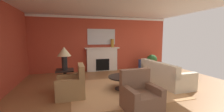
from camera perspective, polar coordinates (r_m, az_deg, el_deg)
ground_plane at (r=5.25m, az=2.30°, el=-12.27°), size 9.06×9.06×0.00m
wall_fireplace at (r=7.91m, az=-4.56°, el=4.76°), size 7.57×0.12×2.86m
ceiling_panel at (r=5.37m, az=1.40°, el=19.41°), size 7.57×6.55×0.06m
crown_moulding at (r=7.89m, az=-4.54°, el=14.58°), size 7.57×0.08×0.12m
area_rug at (r=5.16m, az=4.28°, el=-12.58°), size 3.44×2.73×0.01m
fireplace at (r=7.79m, az=-3.84°, el=-1.50°), size 1.80×0.35×1.24m
mantel_mirror at (r=7.82m, az=-4.10°, el=7.43°), size 1.47×0.04×0.81m
sofa at (r=5.98m, az=19.53°, el=-7.31°), size 0.99×2.14×0.85m
armchair_near_window at (r=4.61m, az=-15.23°, el=-11.27°), size 0.81×0.81×0.95m
armchair_facing_fireplace at (r=3.74m, az=10.90°, el=-15.51°), size 0.85×0.85×0.95m
coffee_table at (r=5.06m, az=4.32°, el=-9.06°), size 1.00×1.00×0.45m
side_table at (r=5.17m, az=-17.69°, el=-8.30°), size 0.56×0.56×0.70m
table_lamp at (r=5.02m, az=-18.03°, el=0.84°), size 0.44×0.44×0.75m
vase_mantel_right at (r=7.79m, az=0.15°, el=4.97°), size 0.16×0.16×0.43m
vase_tall_corner at (r=8.26m, az=11.02°, el=-3.25°), size 0.26×0.26×0.57m
book_red_cover at (r=4.94m, az=5.54°, el=-7.74°), size 0.26×0.22×0.06m
potted_plant at (r=8.39m, az=15.16°, el=-1.77°), size 0.56×0.56×0.83m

